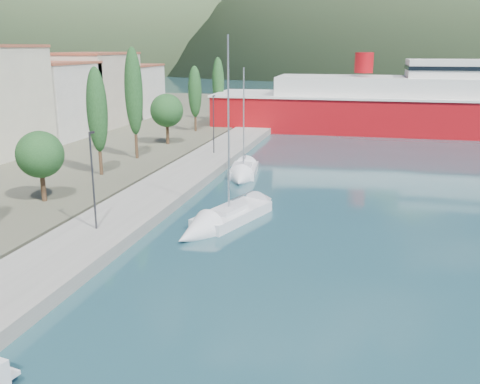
# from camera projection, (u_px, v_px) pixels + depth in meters

# --- Properties ---
(ground) EXTENTS (1400.00, 1400.00, 0.00)m
(ground) POSITION_uv_depth(u_px,v_px,m) (345.00, 96.00, 131.57)
(ground) COLOR #224953
(quay) EXTENTS (5.00, 88.00, 0.80)m
(quay) POSITION_uv_depth(u_px,v_px,m) (172.00, 184.00, 45.63)
(quay) COLOR gray
(quay) RESTS_ON ground
(town_buildings) EXTENTS (9.20, 69.20, 11.30)m
(town_buildings) POSITION_uv_depth(u_px,v_px,m) (13.00, 104.00, 59.88)
(town_buildings) COLOR beige
(town_buildings) RESTS_ON land_strip
(tree_row) EXTENTS (3.84, 63.81, 11.09)m
(tree_row) POSITION_uv_depth(u_px,v_px,m) (124.00, 112.00, 51.31)
(tree_row) COLOR #47301E
(tree_row) RESTS_ON land_strip
(lamp_posts) EXTENTS (0.15, 46.64, 6.06)m
(lamp_posts) POSITION_uv_depth(u_px,v_px,m) (105.00, 172.00, 33.96)
(lamp_posts) COLOR #2D2D33
(lamp_posts) RESTS_ON quay
(sailboat_near) EXTENTS (5.36, 9.67, 13.49)m
(sailboat_near) POSITION_uv_depth(u_px,v_px,m) (214.00, 224.00, 35.61)
(sailboat_near) COLOR silver
(sailboat_near) RESTS_ON ground
(sailboat_mid) EXTENTS (3.35, 7.67, 10.90)m
(sailboat_mid) POSITION_uv_depth(u_px,v_px,m) (242.00, 175.00, 49.23)
(sailboat_mid) COLOR silver
(sailboat_mid) RESTS_ON ground
(ferry) EXTENTS (58.68, 13.99, 11.59)m
(ferry) POSITION_uv_depth(u_px,v_px,m) (422.00, 107.00, 75.04)
(ferry) COLOR #A30B11
(ferry) RESTS_ON ground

